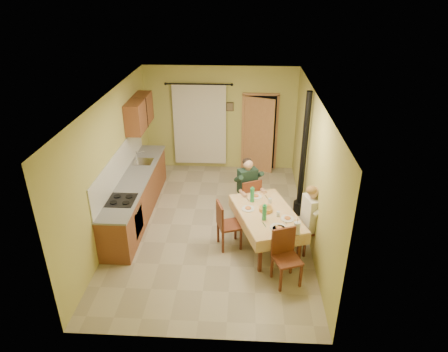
# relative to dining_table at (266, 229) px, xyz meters

# --- Properties ---
(floor) EXTENTS (4.00, 6.00, 0.01)m
(floor) POSITION_rel_dining_table_xyz_m (-1.11, 0.63, -0.38)
(floor) COLOR tan
(floor) RESTS_ON ground
(room_shell) EXTENTS (4.04, 6.04, 2.82)m
(room_shell) POSITION_rel_dining_table_xyz_m (-1.11, 0.63, 1.44)
(room_shell) COLOR #C3BF64
(room_shell) RESTS_ON ground
(kitchen_run) EXTENTS (0.64, 3.64, 1.56)m
(kitchen_run) POSITION_rel_dining_table_xyz_m (-2.82, 1.03, 0.10)
(kitchen_run) COLOR brown
(kitchen_run) RESTS_ON ground
(upper_cabinets) EXTENTS (0.35, 1.40, 0.70)m
(upper_cabinets) POSITION_rel_dining_table_xyz_m (-2.93, 2.33, 1.57)
(upper_cabinets) COLOR brown
(upper_cabinets) RESTS_ON room_shell
(curtain) EXTENTS (1.70, 0.07, 2.22)m
(curtain) POSITION_rel_dining_table_xyz_m (-1.66, 3.53, 0.88)
(curtain) COLOR black
(curtain) RESTS_ON ground
(doorway) EXTENTS (0.96, 0.35, 2.15)m
(doorway) POSITION_rel_dining_table_xyz_m (-0.07, 3.53, 0.67)
(doorway) COLOR black
(doorway) RESTS_ON ground
(dining_table) EXTENTS (1.52, 1.95, 0.76)m
(dining_table) POSITION_rel_dining_table_xyz_m (0.00, 0.00, 0.00)
(dining_table) COLOR #DFB479
(dining_table) RESTS_ON ground
(tableware) EXTENTS (1.03, 1.45, 0.33)m
(tableware) POSITION_rel_dining_table_xyz_m (0.04, -0.10, 0.45)
(tableware) COLOR white
(tableware) RESTS_ON dining_table
(chair_far) EXTENTS (0.58, 0.58, 1.00)m
(chair_far) POSITION_rel_dining_table_xyz_m (-0.35, 0.96, -0.09)
(chair_far) COLOR #612C1A
(chair_far) RESTS_ON ground
(chair_near) EXTENTS (0.55, 0.55, 0.99)m
(chair_near) POSITION_rel_dining_table_xyz_m (0.31, -1.05, -0.09)
(chair_near) COLOR #612C1A
(chair_near) RESTS_ON ground
(chair_right) EXTENTS (0.50, 0.50, 0.95)m
(chair_right) POSITION_rel_dining_table_xyz_m (0.85, -0.12, -0.09)
(chair_right) COLOR #612C1A
(chair_right) RESTS_ON ground
(chair_left) EXTENTS (0.53, 0.53, 0.98)m
(chair_left) POSITION_rel_dining_table_xyz_m (-0.73, -0.07, -0.09)
(chair_left) COLOR #612C1A
(chair_left) RESTS_ON ground
(man_far) EXTENTS (0.65, 0.61, 1.39)m
(man_far) POSITION_rel_dining_table_xyz_m (-0.36, 0.98, 0.50)
(man_far) COLOR #192D23
(man_far) RESTS_ON chair_far
(man_right) EXTENTS (0.57, 0.64, 1.39)m
(man_right) POSITION_rel_dining_table_xyz_m (0.84, -0.12, 0.50)
(man_right) COLOR silver
(man_right) RESTS_ON chair_right
(stove_flue) EXTENTS (0.24, 0.24, 2.80)m
(stove_flue) POSITION_rel_dining_table_xyz_m (0.79, 1.23, 0.64)
(stove_flue) COLOR black
(stove_flue) RESTS_ON ground
(picture_back) EXTENTS (0.19, 0.03, 0.23)m
(picture_back) POSITION_rel_dining_table_xyz_m (-0.86, 3.60, 1.37)
(picture_back) COLOR black
(picture_back) RESTS_ON room_shell
(picture_right) EXTENTS (0.03, 0.31, 0.21)m
(picture_right) POSITION_rel_dining_table_xyz_m (0.86, 1.83, 1.47)
(picture_right) COLOR brown
(picture_right) RESTS_ON room_shell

